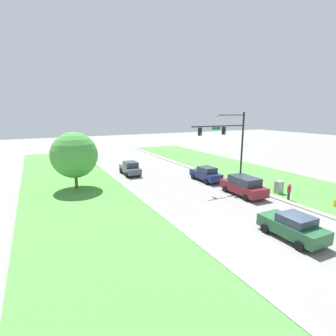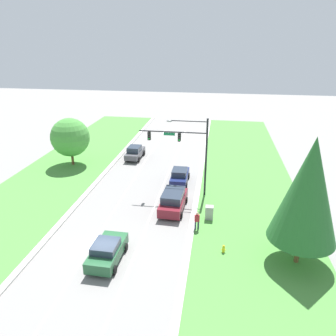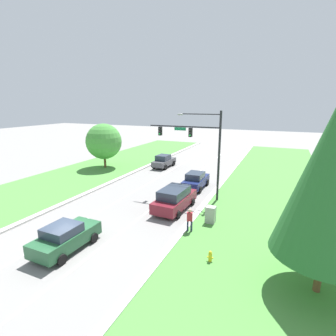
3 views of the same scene
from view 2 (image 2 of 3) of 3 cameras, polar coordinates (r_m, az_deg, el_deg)
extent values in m
plane|color=gray|center=(25.03, -10.47, -15.40)|extent=(160.00, 160.00, 0.00)
cube|color=beige|center=(23.93, 3.00, -16.75)|extent=(0.50, 90.00, 0.15)
cube|color=beige|center=(27.19, -22.12, -13.29)|extent=(0.50, 90.00, 0.15)
cube|color=#4C8E3D|center=(24.15, 16.09, -17.42)|extent=(10.00, 90.00, 0.08)
cube|color=white|center=(25.61, -14.41, -14.79)|extent=(0.14, 81.00, 0.01)
cube|color=white|center=(24.55, -6.34, -15.94)|extent=(0.14, 81.00, 0.01)
cylinder|color=black|center=(32.24, 6.64, 1.63)|extent=(0.20, 0.20, 7.98)
cylinder|color=black|center=(31.75, 0.81, 6.30)|extent=(6.63, 0.12, 0.12)
cube|color=#147042|center=(31.86, 0.22, 5.94)|extent=(1.10, 0.04, 0.28)
cylinder|color=black|center=(31.31, 3.56, 8.15)|extent=(3.65, 0.09, 0.09)
ellipsoid|color=gray|center=(31.53, 0.22, 8.19)|extent=(0.56, 0.28, 0.20)
cube|color=black|center=(31.80, 2.00, 5.38)|extent=(0.28, 0.32, 0.80)
sphere|color=#2D2D2D|center=(31.58, 1.96, 5.70)|extent=(0.16, 0.16, 0.16)
sphere|color=#2D2D2D|center=(31.64, 1.96, 5.29)|extent=(0.16, 0.16, 0.16)
sphere|color=#23D647|center=(31.71, 1.95, 4.89)|extent=(0.16, 0.16, 0.16)
cube|color=black|center=(32.28, -3.29, 5.60)|extent=(0.28, 0.32, 0.80)
sphere|color=#2D2D2D|center=(32.06, -3.37, 5.92)|extent=(0.16, 0.16, 0.16)
sphere|color=#2D2D2D|center=(32.12, -3.36, 5.52)|extent=(0.16, 0.16, 0.16)
sphere|color=#23D647|center=(32.19, -3.35, 5.12)|extent=(0.16, 0.16, 0.16)
cube|color=maroon|center=(30.64, 0.93, -5.99)|extent=(2.23, 4.98, 0.84)
cube|color=#283342|center=(30.18, 0.90, -4.78)|extent=(1.94, 3.01, 0.72)
cylinder|color=black|center=(32.02, 3.17, -5.58)|extent=(0.27, 0.62, 0.61)
cylinder|color=black|center=(32.33, -0.30, -5.27)|extent=(0.27, 0.62, 0.61)
cylinder|color=black|center=(29.39, 2.29, -8.23)|extent=(0.27, 0.62, 0.61)
cylinder|color=black|center=(29.71, -1.50, -7.86)|extent=(0.27, 0.62, 0.61)
cube|color=#4C4C51|center=(43.86, -5.76, 2.57)|extent=(1.85, 4.35, 0.69)
cube|color=#283342|center=(43.40, -5.89, 3.32)|extent=(1.61, 1.98, 0.69)
cylinder|color=black|center=(44.96, -4.24, 2.64)|extent=(0.26, 0.72, 0.72)
cylinder|color=black|center=(45.41, -6.31, 2.75)|extent=(0.26, 0.72, 0.72)
cylinder|color=black|center=(42.54, -5.14, 1.49)|extent=(0.26, 0.72, 0.72)
cylinder|color=black|center=(43.01, -7.32, 1.62)|extent=(0.26, 0.72, 0.72)
cube|color=#235633|center=(24.53, -10.51, -14.20)|extent=(1.95, 4.24, 0.80)
cube|color=#283342|center=(23.96, -10.82, -13.24)|extent=(1.73, 1.92, 0.54)
cylinder|color=black|center=(25.49, -7.42, -13.56)|extent=(0.25, 0.63, 0.62)
cylinder|color=black|center=(26.04, -11.41, -13.00)|extent=(0.25, 0.63, 0.62)
cylinder|color=black|center=(23.52, -9.35, -17.11)|extent=(0.25, 0.63, 0.62)
cylinder|color=black|center=(24.11, -13.67, -16.39)|extent=(0.25, 0.63, 0.62)
cube|color=navy|center=(36.13, 2.06, -1.56)|extent=(1.75, 4.40, 0.75)
cube|color=#283342|center=(35.63, 2.02, -0.71)|extent=(1.57, 1.98, 0.62)
cylinder|color=black|center=(37.45, 3.58, -1.36)|extent=(0.24, 0.68, 0.68)
cylinder|color=black|center=(37.62, 1.01, -1.21)|extent=(0.24, 0.68, 0.68)
cylinder|color=black|center=(34.97, 3.17, -3.07)|extent=(0.24, 0.68, 0.68)
cylinder|color=black|center=(35.15, 0.41, -2.91)|extent=(0.24, 0.68, 0.68)
cube|color=#9E9E99|center=(29.25, 7.19, -7.77)|extent=(0.70, 0.60, 1.31)
cylinder|color=#232842|center=(27.72, 4.76, -10.01)|extent=(0.14, 0.14, 0.84)
cylinder|color=#232842|center=(27.79, 5.29, -9.94)|extent=(0.14, 0.14, 0.84)
cube|color=maroon|center=(27.39, 5.07, -8.69)|extent=(0.43, 0.34, 0.60)
sphere|color=tan|center=(27.17, 5.11, -7.89)|extent=(0.22, 0.22, 0.22)
cylinder|color=gold|center=(25.43, 9.63, -13.89)|extent=(0.20, 0.20, 0.55)
sphere|color=gold|center=(25.24, 9.68, -13.27)|extent=(0.18, 0.18, 0.18)
cylinder|color=gold|center=(25.41, 9.36, -13.83)|extent=(0.10, 0.09, 0.09)
cylinder|color=gold|center=(25.42, 9.92, -13.86)|extent=(0.10, 0.09, 0.09)
cylinder|color=brown|center=(25.47, 21.67, -13.19)|extent=(0.32, 0.32, 2.05)
cone|color=#28662D|center=(23.26, 23.23, -3.60)|extent=(4.57, 4.57, 7.31)
cylinder|color=brown|center=(42.96, -16.30, 1.69)|extent=(0.32, 0.32, 1.85)
sphere|color=#47933D|center=(42.16, -16.68, 5.14)|extent=(4.74, 4.74, 4.74)
camera|label=1|loc=(24.07, -56.12, -5.20)|focal=28.00mm
camera|label=3|loc=(11.06, 29.29, -16.78)|focal=28.00mm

